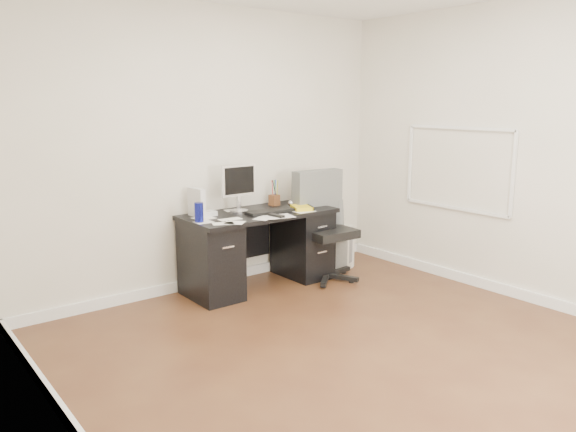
% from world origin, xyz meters
% --- Properties ---
extents(ground, '(4.00, 4.00, 0.00)m').
position_xyz_m(ground, '(0.00, 0.00, 0.00)').
color(ground, '#472616').
rests_on(ground, ground).
extents(room_shell, '(4.02, 4.02, 2.71)m').
position_xyz_m(room_shell, '(0.03, 0.03, 1.66)').
color(room_shell, beige).
rests_on(room_shell, ground).
extents(desk, '(1.50, 0.70, 0.75)m').
position_xyz_m(desk, '(0.30, 1.65, 0.40)').
color(desk, black).
rests_on(desk, ground).
extents(loose_papers, '(1.10, 0.60, 0.00)m').
position_xyz_m(loose_papers, '(0.10, 1.60, 0.75)').
color(loose_papers, silver).
rests_on(loose_papers, desk).
extents(lcd_monitor, '(0.37, 0.22, 0.47)m').
position_xyz_m(lcd_monitor, '(0.15, 1.77, 0.99)').
color(lcd_monitor, silver).
rests_on(lcd_monitor, desk).
extents(keyboard, '(0.49, 0.19, 0.03)m').
position_xyz_m(keyboard, '(0.36, 1.55, 0.76)').
color(keyboard, black).
rests_on(keyboard, desk).
extents(computer_mouse, '(0.07, 0.07, 0.07)m').
position_xyz_m(computer_mouse, '(0.72, 1.68, 0.78)').
color(computer_mouse, silver).
rests_on(computer_mouse, desk).
extents(travel_mug, '(0.10, 0.10, 0.18)m').
position_xyz_m(travel_mug, '(-0.39, 1.59, 0.84)').
color(travel_mug, navy).
rests_on(travel_mug, desk).
extents(white_binder, '(0.12, 0.24, 0.27)m').
position_xyz_m(white_binder, '(-0.29, 1.82, 0.88)').
color(white_binder, silver).
rests_on(white_binder, desk).
extents(magazine_file, '(0.13, 0.25, 0.28)m').
position_xyz_m(magazine_file, '(0.97, 1.79, 0.89)').
color(magazine_file, '#926646').
rests_on(magazine_file, desk).
extents(pen_cup, '(0.12, 0.12, 0.26)m').
position_xyz_m(pen_cup, '(0.63, 1.84, 0.88)').
color(pen_cup, '#5B301A').
rests_on(pen_cup, desk).
extents(yellow_book, '(0.25, 0.28, 0.04)m').
position_xyz_m(yellow_book, '(0.70, 1.48, 0.77)').
color(yellow_book, yellow).
rests_on(yellow_book, desk).
extents(paper_remote, '(0.32, 0.27, 0.02)m').
position_xyz_m(paper_remote, '(0.31, 1.35, 0.76)').
color(paper_remote, silver).
rests_on(paper_remote, desk).
extents(office_chair, '(0.67, 0.67, 1.11)m').
position_xyz_m(office_chair, '(0.97, 1.40, 0.56)').
color(office_chair, '#545654').
rests_on(office_chair, ground).
extents(pc_tower, '(0.39, 0.52, 0.47)m').
position_xyz_m(pc_tower, '(1.32, 1.71, 0.24)').
color(pc_tower, '#ACA89B').
rests_on(pc_tower, ground).
extents(shopping_bag, '(0.32, 0.28, 0.37)m').
position_xyz_m(shopping_bag, '(1.35, 1.62, 0.18)').
color(shopping_bag, white).
rests_on(shopping_bag, ground).
extents(wicker_basket, '(0.42, 0.42, 0.37)m').
position_xyz_m(wicker_basket, '(-0.13, 1.77, 0.18)').
color(wicker_basket, '#513018').
rests_on(wicker_basket, ground).
extents(desk_printer, '(0.35, 0.29, 0.20)m').
position_xyz_m(desk_printer, '(1.03, 1.81, 0.10)').
color(desk_printer, '#5C5C60').
rests_on(desk_printer, ground).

